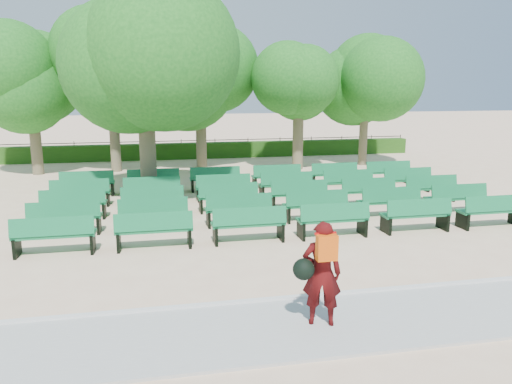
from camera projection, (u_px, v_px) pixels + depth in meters
The scene contains 9 objects.
ground at pixel (239, 220), 15.92m from camera, with size 120.00×120.00×0.00m, color beige.
paving at pixel (310, 326), 8.82m from camera, with size 30.00×2.20×0.06m, color #AEAFAA.
curb at pixel (292, 298), 9.92m from camera, with size 30.00×0.12×0.10m, color silver.
hedge at pixel (199, 151), 29.23m from camera, with size 26.00×0.70×0.90m, color #245114.
fence at pixel (199, 157), 29.71m from camera, with size 26.00×0.10×1.02m, color black, non-canonical shape.
tree_line at pixel (206, 169), 25.50m from camera, with size 21.80×6.80×7.04m, color #237220, non-canonical shape.
bench_array at pixel (264, 206), 17.21m from camera, with size 2.03×0.72×1.26m.
tree_among at pixel (144, 66), 17.54m from camera, with size 5.30×5.30×7.29m.
person at pixel (320, 272), 8.65m from camera, with size 0.93×0.63×1.88m.
Camera 1 is at (-2.57, -15.17, 4.21)m, focal length 35.00 mm.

